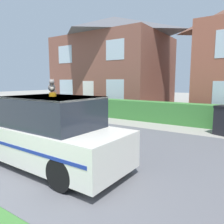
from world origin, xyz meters
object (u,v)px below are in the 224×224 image
cat (52,87)px  wheelie_bin (224,120)px  police_car (47,134)px  house_left (114,62)px

cat → wheelie_bin: cat is taller
police_car → wheelie_bin: bearing=-117.7°
wheelie_bin → house_left: bearing=167.4°
house_left → wheelie_bin: bearing=-33.3°
cat → house_left: house_left is taller
house_left → police_car: bearing=-63.3°
cat → house_left: 13.38m
police_car → wheelie_bin: police_car is taller
house_left → wheelie_bin: house_left is taller
cat → house_left: bearing=153.9°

